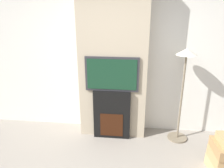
# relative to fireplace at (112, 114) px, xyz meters

# --- Properties ---
(wall_back) EXTENTS (6.00, 0.06, 2.70)m
(wall_back) POSITION_rel_fireplace_xyz_m (0.00, 0.37, 0.93)
(wall_back) COLOR silver
(wall_back) RESTS_ON ground_plane
(chimney_breast) EXTENTS (1.11, 0.34, 2.70)m
(chimney_breast) POSITION_rel_fireplace_xyz_m (0.00, 0.17, 0.93)
(chimney_breast) COLOR tan
(chimney_breast) RESTS_ON ground_plane
(fireplace) EXTENTS (0.61, 0.15, 0.85)m
(fireplace) POSITION_rel_fireplace_xyz_m (0.00, 0.00, 0.00)
(fireplace) COLOR black
(fireplace) RESTS_ON ground_plane
(television) EXTENTS (0.85, 0.07, 0.56)m
(television) POSITION_rel_fireplace_xyz_m (0.00, -0.00, 0.71)
(television) COLOR #2D2D33
(television) RESTS_ON fireplace
(floor_lamp) EXTENTS (0.33, 0.33, 1.55)m
(floor_lamp) POSITION_rel_fireplace_xyz_m (1.12, 0.06, 0.73)
(floor_lamp) COLOR #726651
(floor_lamp) RESTS_ON ground_plane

